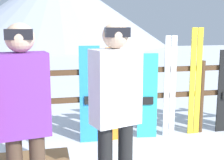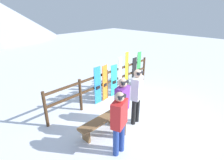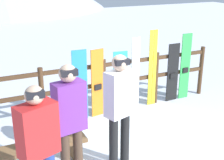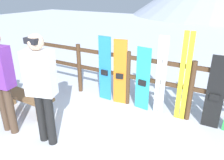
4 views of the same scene
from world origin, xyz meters
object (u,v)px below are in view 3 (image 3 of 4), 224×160
at_px(person_red, 38,143).
at_px(ski_pair_white, 135,74).
at_px(bench, 42,149).
at_px(snowboard_cyan, 120,82).
at_px(snowboard_orange, 98,84).
at_px(snowboard_black_stripe, 173,73).
at_px(person_white, 120,104).
at_px(snowboard_green, 185,67).
at_px(ski_pair_yellow, 152,68).
at_px(snowboard_blue, 80,86).
at_px(person_purple, 70,117).

height_order(person_red, ski_pair_white, person_red).
xyz_separation_m(bench, snowboard_cyan, (2.06, 1.35, 0.35)).
xyz_separation_m(snowboard_orange, snowboard_black_stripe, (1.91, -0.00, -0.04)).
distance_m(snowboard_cyan, snowboard_black_stripe, 1.38).
relative_size(person_red, person_white, 0.95).
bearing_deg(person_white, snowboard_green, 34.30).
height_order(person_white, ski_pair_yellow, person_white).
bearing_deg(snowboard_green, snowboard_blue, -180.00).
xyz_separation_m(ski_pair_yellow, snowboard_black_stripe, (0.57, -0.00, -0.18)).
bearing_deg(snowboard_orange, snowboard_black_stripe, -0.00).
bearing_deg(person_white, snowboard_black_stripe, 38.11).
bearing_deg(snowboard_black_stripe, snowboard_orange, 180.00).
height_order(snowboard_orange, snowboard_cyan, snowboard_orange).
xyz_separation_m(ski_pair_white, snowboard_black_stripe, (1.01, -0.00, -0.12)).
relative_size(ski_pair_white, snowboard_green, 1.02).
distance_m(ski_pair_white, snowboard_green, 1.35).
bearing_deg(snowboard_cyan, person_purple, -132.20).
height_order(bench, snowboard_green, snowboard_green).
bearing_deg(snowboard_green, bench, -160.35).
distance_m(person_purple, person_white, 0.82).
height_order(bench, person_white, person_white).
distance_m(person_white, snowboard_blue, 1.85).
height_order(bench, snowboard_black_stripe, snowboard_black_stripe).
bearing_deg(person_red, person_purple, 34.31).
bearing_deg(snowboard_orange, person_purple, -122.36).
xyz_separation_m(person_purple, ski_pair_yellow, (2.57, 1.94, -0.20)).
distance_m(snowboard_orange, snowboard_cyan, 0.53).
xyz_separation_m(person_purple, person_red, (-0.52, -0.35, -0.07)).
bearing_deg(ski_pair_yellow, snowboard_orange, -179.85).
bearing_deg(person_red, snowboard_cyan, 45.21).
distance_m(person_purple, snowboard_black_stripe, 3.70).
height_order(ski_pair_white, ski_pair_yellow, ski_pair_yellow).
distance_m(person_white, ski_pair_yellow, 2.54).
bearing_deg(snowboard_black_stripe, ski_pair_white, 179.80).
xyz_separation_m(snowboard_blue, snowboard_orange, (0.39, -0.00, -0.01)).
distance_m(person_purple, snowboard_cyan, 2.64).
height_order(bench, snowboard_cyan, snowboard_cyan).
relative_size(person_red, snowboard_green, 1.09).
bearing_deg(person_red, bench, 77.07).
height_order(snowboard_blue, snowboard_black_stripe, snowboard_blue).
bearing_deg(snowboard_cyan, snowboard_orange, 179.99).
relative_size(person_white, snowboard_orange, 1.25).
bearing_deg(snowboard_orange, ski_pair_yellow, 0.15).
relative_size(bench, ski_pair_yellow, 0.81).
relative_size(snowboard_orange, ski_pair_white, 0.90).
height_order(person_purple, snowboard_blue, person_purple).
relative_size(person_red, snowboard_cyan, 1.28).
xyz_separation_m(snowboard_orange, ski_pair_yellow, (1.34, 0.00, 0.15)).
xyz_separation_m(person_purple, snowboard_blue, (0.84, 1.94, -0.34)).
bearing_deg(person_white, ski_pair_white, 54.22).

